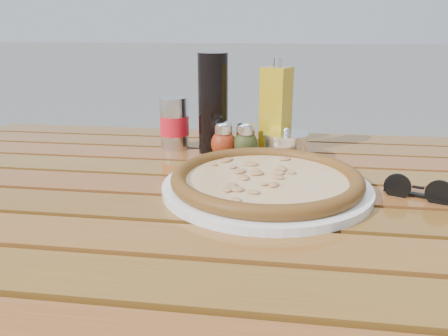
# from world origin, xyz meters

# --- Properties ---
(table) EXTENTS (1.40, 0.90, 0.75)m
(table) POSITION_xyz_m (0.00, -0.00, 0.67)
(table) COLOR #36190C
(table) RESTS_ON ground
(plate) EXTENTS (0.39, 0.39, 0.01)m
(plate) POSITION_xyz_m (0.08, -0.01, 0.76)
(plate) COLOR white
(plate) RESTS_ON table
(pizza) EXTENTS (0.36, 0.36, 0.03)m
(pizza) POSITION_xyz_m (0.08, -0.01, 0.77)
(pizza) COLOR #FAE5B3
(pizza) RESTS_ON plate
(pepper_shaker) EXTENTS (0.07, 0.07, 0.08)m
(pepper_shaker) POSITION_xyz_m (-0.03, 0.19, 0.79)
(pepper_shaker) COLOR #A53112
(pepper_shaker) RESTS_ON table
(oregano_shaker) EXTENTS (0.07, 0.07, 0.08)m
(oregano_shaker) POSITION_xyz_m (0.02, 0.19, 0.79)
(oregano_shaker) COLOR #3E441B
(oregano_shaker) RESTS_ON table
(dark_bottle) EXTENTS (0.08, 0.08, 0.22)m
(dark_bottle) POSITION_xyz_m (-0.05, 0.23, 0.86)
(dark_bottle) COLOR black
(dark_bottle) RESTS_ON table
(soda_can) EXTENTS (0.07, 0.07, 0.12)m
(soda_can) POSITION_xyz_m (-0.15, 0.25, 0.81)
(soda_can) COLOR silver
(soda_can) RESTS_ON table
(olive_oil_cruet) EXTENTS (0.07, 0.07, 0.21)m
(olive_oil_cruet) POSITION_xyz_m (0.08, 0.24, 0.85)
(olive_oil_cruet) COLOR #B48E13
(olive_oil_cruet) RESTS_ON table
(parmesan_tin) EXTENTS (0.12, 0.12, 0.07)m
(parmesan_tin) POSITION_xyz_m (0.11, 0.19, 0.78)
(parmesan_tin) COLOR silver
(parmesan_tin) RESTS_ON table
(sunglasses) EXTENTS (0.11, 0.06, 0.04)m
(sunglasses) POSITION_xyz_m (0.33, -0.01, 0.77)
(sunglasses) COLOR black
(sunglasses) RESTS_ON table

